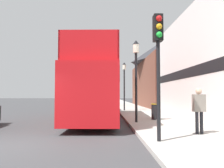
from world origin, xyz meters
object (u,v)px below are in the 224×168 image
tour_bus (98,90)px  traffic_signal (158,48)px  pedestrian_nearest (199,106)px  lamp_post_nearest (136,65)px  lamp_post_third (119,83)px  litter_bin (155,111)px  lamp_post_second (124,77)px  parked_car_ahead_of_bus (106,104)px

tour_bus → traffic_signal: tour_bus is taller
pedestrian_nearest → lamp_post_nearest: bearing=117.9°
lamp_post_third → pedestrian_nearest: bearing=-85.6°
lamp_post_nearest → litter_bin: 3.09m
tour_bus → lamp_post_third: (2.33, 15.57, 1.25)m
tour_bus → lamp_post_third: bearing=84.0°
traffic_signal → tour_bus: bearing=107.5°
tour_bus → pedestrian_nearest: tour_bus is taller
lamp_post_second → lamp_post_third: size_ratio=1.04×
pedestrian_nearest → traffic_signal: traffic_signal is taller
tour_bus → lamp_post_third: lamp_post_third is taller
pedestrian_nearest → litter_bin: 4.75m
parked_car_ahead_of_bus → lamp_post_nearest: bearing=-78.7°
traffic_signal → litter_bin: (1.27, 5.95, -2.42)m
tour_bus → lamp_post_nearest: 3.20m
parked_car_ahead_of_bus → lamp_post_nearest: lamp_post_nearest is taller
lamp_post_third → traffic_signal: bearing=-90.5°
pedestrian_nearest → lamp_post_second: lamp_post_second is taller
traffic_signal → lamp_post_second: lamp_post_second is taller
tour_bus → parked_car_ahead_of_bus: bearing=88.2°
parked_car_ahead_of_bus → lamp_post_second: 3.10m
tour_bus → lamp_post_second: size_ratio=2.26×
traffic_signal → lamp_post_third: (0.20, 22.34, 0.09)m
tour_bus → litter_bin: bearing=-11.0°
parked_car_ahead_of_bus → lamp_post_second: lamp_post_second is taller
pedestrian_nearest → litter_bin: size_ratio=1.78×
lamp_post_second → traffic_signal: bearing=-90.6°
parked_car_ahead_of_bus → lamp_post_third: (1.79, 8.47, 2.46)m
tour_bus → lamp_post_second: (2.28, 6.76, 1.35)m
lamp_post_second → tour_bus: bearing=-108.6°
parked_car_ahead_of_bus → pedestrian_nearest: size_ratio=2.50×
traffic_signal → lamp_post_third: bearing=89.5°
tour_bus → litter_bin: (3.40, -0.82, -1.25)m
lamp_post_nearest → litter_bin: lamp_post_nearest is taller
traffic_signal → litter_bin: 6.54m
parked_car_ahead_of_bus → traffic_signal: bearing=-81.9°
traffic_signal → litter_bin: size_ratio=4.23×
lamp_post_third → tour_bus: bearing=-98.5°
tour_bus → parked_car_ahead_of_bus: size_ratio=2.41×
pedestrian_nearest → lamp_post_second: size_ratio=0.38×
pedestrian_nearest → traffic_signal: size_ratio=0.42×
pedestrian_nearest → litter_bin: (-0.55, 4.69, -0.51)m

